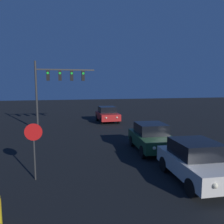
# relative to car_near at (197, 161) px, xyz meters

# --- Properties ---
(car_near) EXTENTS (2.22, 4.00, 1.64)m
(car_near) POSITION_rel_car_near_xyz_m (0.00, 0.00, 0.00)
(car_near) COLOR beige
(car_near) RESTS_ON ground_plane
(car_mid) EXTENTS (2.26, 4.01, 1.64)m
(car_mid) POSITION_rel_car_near_xyz_m (-0.10, 4.31, 0.00)
(car_mid) COLOR #1E4728
(car_mid) RESTS_ON ground_plane
(car_far) EXTENTS (2.04, 3.91, 1.64)m
(car_far) POSITION_rel_car_near_xyz_m (-0.49, 15.01, 0.00)
(car_far) COLOR #B21E1E
(car_far) RESTS_ON ground_plane
(traffic_signal_mast) EXTENTS (5.18, 0.30, 6.00)m
(traffic_signal_mast) POSITION_rel_car_near_xyz_m (-5.72, 12.42, 3.38)
(traffic_signal_mast) COLOR #2D2D2D
(traffic_signal_mast) RESTS_ON ground_plane
(stop_sign) EXTENTS (0.71, 0.07, 2.39)m
(stop_sign) POSITION_rel_car_near_xyz_m (-6.49, 1.63, 0.84)
(stop_sign) COLOR #2D2D2D
(stop_sign) RESTS_ON ground_plane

